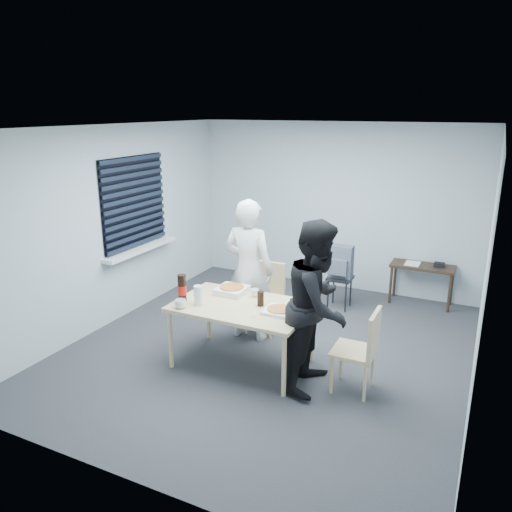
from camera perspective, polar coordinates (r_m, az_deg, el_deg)
The scene contains 19 objects.
room at distance 7.10m, azimuth -13.50°, elevation 5.15°, with size 5.00×5.00×5.00m.
dining_table at distance 5.53m, azimuth -1.65°, elevation -6.16°, with size 1.48×0.94×0.72m.
chair_far at distance 6.46m, azimuth 1.23°, elevation -4.11°, with size 0.42×0.42×0.89m.
chair_right at distance 5.18m, azimuth 12.09°, elevation -10.00°, with size 0.42×0.42×0.89m.
person_white at distance 6.12m, azimuth -0.85°, elevation -1.62°, with size 0.65×0.42×1.77m, color silver.
person_black at distance 5.08m, azimuth 7.09°, elevation -5.65°, with size 0.86×0.47×1.77m, color black.
side_table at distance 7.66m, azimuth 18.50°, elevation -1.56°, with size 0.90×0.40×0.60m.
stool at distance 7.28m, azimuth 9.56°, elevation -3.18°, with size 0.34×0.34×0.47m.
backpack at distance 7.16m, azimuth 9.65°, elevation -0.69°, with size 0.33×0.24×0.46m.
pizza_box_a at distance 5.83m, azimuth -2.79°, elevation -3.89°, with size 0.33×0.33×0.08m.
pizza_box_b at distance 5.30m, azimuth 2.70°, elevation -6.24°, with size 0.31×0.31×0.04m.
mug_a at distance 5.46m, azimuth -8.62°, elevation -5.43°, with size 0.12×0.12×0.10m, color white.
mug_b at distance 5.71m, azimuth -0.16°, elevation -4.24°, with size 0.10×0.10×0.09m, color white.
cola_glass at distance 5.45m, azimuth 0.52°, elevation -4.90°, with size 0.07×0.07×0.16m, color black.
soda_bottle at distance 5.60m, azimuth -8.45°, elevation -3.72°, with size 0.10×0.10×0.31m.
plastic_cups at distance 5.50m, azimuth -6.63°, elevation -4.49°, with size 0.09×0.09×0.22m, color silver.
rubber_band at distance 5.19m, azimuth -0.30°, elevation -6.98°, with size 0.06×0.06×0.00m, color red.
papers at distance 7.66m, azimuth 17.46°, elevation -0.82°, with size 0.21×0.28×0.00m, color white.
black_box at distance 7.63m, azimuth 20.22°, elevation -0.94°, with size 0.14×0.10×0.06m, color black.
Camera 1 is at (2.22, -4.99, 2.81)m, focal length 35.00 mm.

